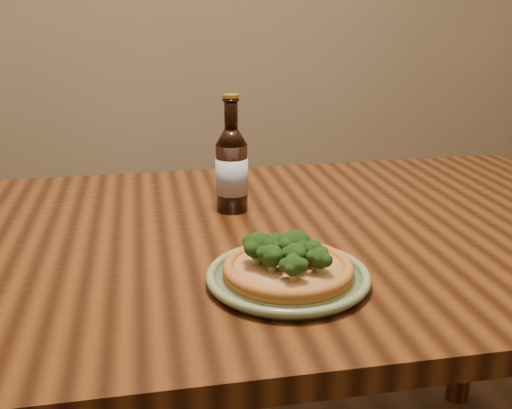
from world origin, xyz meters
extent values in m
cube|color=#47240F|center=(0.00, 0.10, 0.73)|extent=(1.60, 0.90, 0.04)
cylinder|color=#47240F|center=(0.73, 0.48, 0.35)|extent=(0.07, 0.07, 0.71)
cylinder|color=#697B54|center=(0.03, -0.12, 0.76)|extent=(0.23, 0.23, 0.01)
torus|color=#697B54|center=(0.03, -0.12, 0.76)|extent=(0.25, 0.25, 0.01)
torus|color=#697B54|center=(0.03, -0.12, 0.76)|extent=(0.20, 0.20, 0.01)
cylinder|color=#A25E24|center=(0.03, -0.12, 0.77)|extent=(0.20, 0.20, 0.01)
torus|color=#A25E24|center=(0.03, -0.12, 0.78)|extent=(0.20, 0.20, 0.02)
cylinder|color=#D9C285|center=(0.03, -0.12, 0.78)|extent=(0.17, 0.17, 0.01)
sphere|color=#29541A|center=(0.02, -0.08, 0.80)|extent=(0.04, 0.04, 0.03)
sphere|color=#29541A|center=(0.03, -0.16, 0.80)|extent=(0.04, 0.04, 0.03)
sphere|color=#29541A|center=(-0.01, -0.10, 0.81)|extent=(0.06, 0.06, 0.04)
sphere|color=#29541A|center=(0.04, -0.13, 0.80)|extent=(0.04, 0.04, 0.03)
sphere|color=#29541A|center=(0.05, -0.10, 0.81)|extent=(0.06, 0.06, 0.04)
sphere|color=#29541A|center=(0.07, -0.12, 0.80)|extent=(0.04, 0.04, 0.03)
sphere|color=#29541A|center=(0.01, -0.13, 0.80)|extent=(0.04, 0.04, 0.03)
sphere|color=#29541A|center=(0.07, -0.15, 0.80)|extent=(0.04, 0.04, 0.03)
cylinder|color=black|center=(0.00, 0.23, 0.82)|extent=(0.06, 0.06, 0.14)
cone|color=black|center=(0.00, 0.23, 0.90)|extent=(0.06, 0.06, 0.03)
cylinder|color=black|center=(0.00, 0.23, 0.95)|extent=(0.03, 0.03, 0.06)
torus|color=black|center=(0.00, 0.23, 0.98)|extent=(0.03, 0.03, 0.01)
cylinder|color=#A58C33|center=(0.00, 0.23, 0.99)|extent=(0.03, 0.03, 0.01)
cylinder|color=#A3B2C5|center=(0.00, 0.23, 0.82)|extent=(0.07, 0.07, 0.07)
camera|label=1|loc=(-0.17, -0.92, 1.17)|focal=42.00mm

